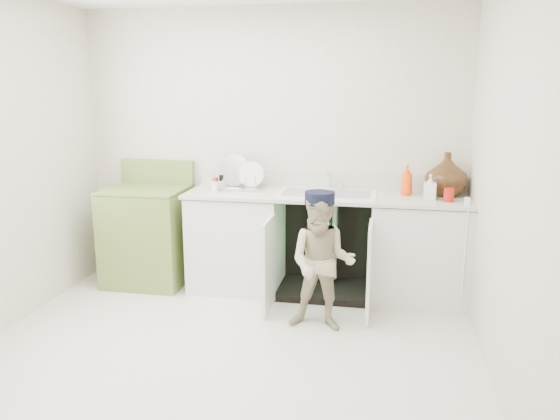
% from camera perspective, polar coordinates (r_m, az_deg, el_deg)
% --- Properties ---
extents(ground, '(3.50, 3.50, 0.00)m').
position_cam_1_polar(ground, '(3.99, -5.51, -14.24)').
color(ground, beige).
rests_on(ground, ground).
extents(room_shell, '(6.00, 5.50, 1.26)m').
position_cam_1_polar(room_shell, '(3.59, -5.94, 3.80)').
color(room_shell, beige).
rests_on(room_shell, ground).
extents(counter_run, '(2.44, 1.02, 1.27)m').
position_cam_1_polar(counter_run, '(4.82, 5.28, -3.20)').
color(counter_run, silver).
rests_on(counter_run, ground).
extents(avocado_stove, '(0.72, 0.65, 1.12)m').
position_cam_1_polar(avocado_stove, '(5.23, -13.60, -2.45)').
color(avocado_stove, olive).
rests_on(avocado_stove, ground).
extents(repair_worker, '(0.53, 0.61, 1.06)m').
position_cam_1_polar(repair_worker, '(4.09, 4.41, -5.40)').
color(repair_worker, tan).
rests_on(repair_worker, ground).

